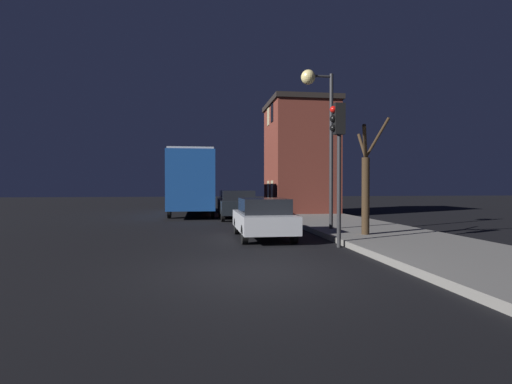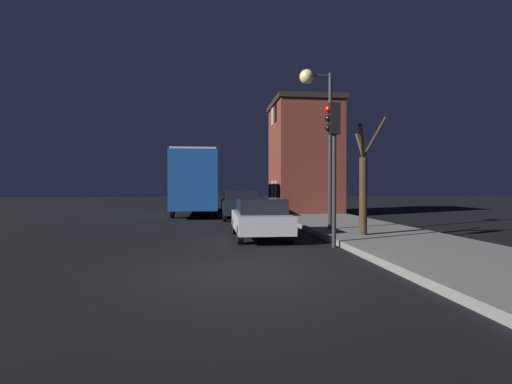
# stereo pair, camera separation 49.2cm
# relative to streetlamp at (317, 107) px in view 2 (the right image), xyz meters

# --- Properties ---
(ground_plane) EXTENTS (120.00, 120.00, 0.00)m
(ground_plane) POSITION_rel_streetlamp_xyz_m (-3.18, -6.18, -4.73)
(ground_plane) COLOR black
(sidewalk) EXTENTS (4.13, 60.00, 0.18)m
(sidewalk) POSITION_rel_streetlamp_xyz_m (1.89, -6.18, -4.64)
(sidewalk) COLOR slate
(sidewalk) RESTS_ON ground
(brick_building) EXTENTS (4.07, 5.13, 6.98)m
(brick_building) POSITION_rel_streetlamp_xyz_m (1.94, 10.24, -1.05)
(brick_building) COLOR brown
(brick_building) RESTS_ON sidewalk
(streetlamp) EXTENTS (1.24, 0.54, 5.94)m
(streetlamp) POSITION_rel_streetlamp_xyz_m (0.00, 0.00, 0.00)
(streetlamp) COLOR #28282B
(streetlamp) RESTS_ON sidewalk
(traffic_light) EXTENTS (0.43, 0.24, 4.19)m
(traffic_light) POSITION_rel_streetlamp_xyz_m (-0.40, -3.34, -1.72)
(traffic_light) COLOR #28282B
(traffic_light) RESTS_ON ground
(bare_tree) EXTENTS (1.04, 1.64, 3.77)m
(bare_tree) POSITION_rel_streetlamp_xyz_m (1.06, -1.93, -2.92)
(bare_tree) COLOR #382819
(bare_tree) RESTS_ON sidewalk
(bus) EXTENTS (2.58, 9.86, 3.85)m
(bus) POSITION_rel_streetlamp_xyz_m (-4.86, 11.24, -2.45)
(bus) COLOR #194793
(bus) RESTS_ON ground
(car_near_lane) EXTENTS (1.73, 3.99, 1.37)m
(car_near_lane) POSITION_rel_streetlamp_xyz_m (-2.25, -1.09, -4.01)
(car_near_lane) COLOR #B7BABF
(car_near_lane) RESTS_ON ground
(car_mid_lane) EXTENTS (1.86, 4.03, 1.55)m
(car_mid_lane) POSITION_rel_streetlamp_xyz_m (-2.39, 6.80, -3.92)
(car_mid_lane) COLOR black
(car_mid_lane) RESTS_ON ground
(car_far_lane) EXTENTS (1.79, 4.01, 1.48)m
(car_far_lane) POSITION_rel_streetlamp_xyz_m (-2.17, 13.70, -3.97)
(car_far_lane) COLOR beige
(car_far_lane) RESTS_ON ground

